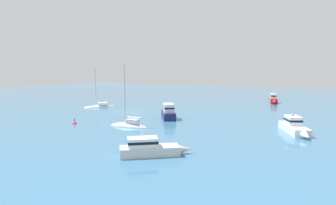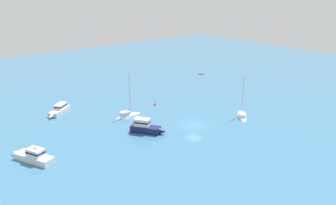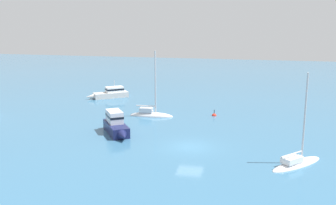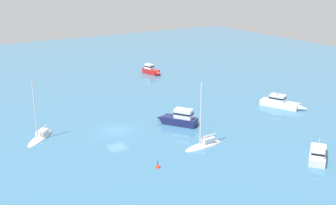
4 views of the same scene
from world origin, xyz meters
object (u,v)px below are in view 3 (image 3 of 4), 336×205
(motor_cruiser, at_px, (110,93))
(channel_buoy, at_px, (214,116))
(sloop, at_px, (296,163))
(cabin_cruiser_1, at_px, (116,125))
(sailboat, at_px, (151,114))

(motor_cruiser, xyz_separation_m, channel_buoy, (7.81, 16.86, -0.67))
(sloop, height_order, cabin_cruiser_1, sloop)
(sailboat, distance_m, cabin_cruiser_1, 8.26)
(sailboat, distance_m, motor_cruiser, 13.34)
(sailboat, xyz_separation_m, sloop, (13.39, 16.37, -0.03))
(channel_buoy, bearing_deg, sloop, 29.30)
(sloop, relative_size, cabin_cruiser_1, 1.40)
(sailboat, relative_size, channel_buoy, 8.18)
(sailboat, xyz_separation_m, motor_cruiser, (-9.75, -9.09, 0.47))
(cabin_cruiser_1, height_order, channel_buoy, cabin_cruiser_1)
(motor_cruiser, height_order, cabin_cruiser_1, motor_cruiser)
(channel_buoy, bearing_deg, cabin_cruiser_1, -43.38)
(sloop, bearing_deg, sailboat, 93.40)
(motor_cruiser, height_order, channel_buoy, motor_cruiser)
(sloop, distance_m, cabin_cruiser_1, 18.84)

